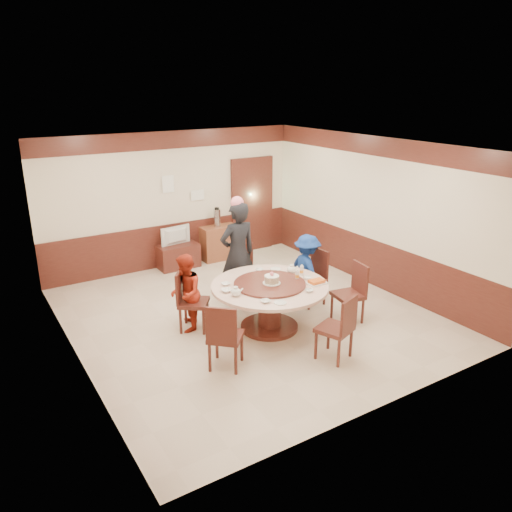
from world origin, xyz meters
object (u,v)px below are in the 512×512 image
tv_stand (178,256)px  person_red (186,293)px  banquet_table (270,297)px  side_cabinet (219,243)px  person_blue (307,270)px  thermos (217,218)px  birthday_cake (272,279)px  shrimp_platter (317,282)px  person_standing (238,254)px  television (177,236)px

tv_stand → person_red: bearing=-110.9°
banquet_table → side_cabinet: size_ratio=2.27×
person_blue → thermos: size_ratio=3.30×
person_red → birthday_cake: size_ratio=4.45×
tv_stand → shrimp_platter: bearing=-78.7°
shrimp_platter → person_standing: bearing=111.0°
person_standing → television: 2.24m
shrimp_platter → side_cabinet: bearing=86.1°
side_cabinet → television: bearing=-178.3°
person_red → shrimp_platter: (1.75, -1.03, 0.16)m
person_red → banquet_table: bearing=84.4°
side_cabinet → banquet_table: bearing=-104.8°
birthday_cake → tv_stand: size_ratio=0.33×
person_red → tv_stand: person_red is taller
television → side_cabinet: bearing=173.7°
person_red → thermos: person_red is taller
person_red → tv_stand: (1.02, 2.66, -0.37)m
person_standing → shrimp_platter: size_ratio=6.11×
tv_stand → television: size_ratio=1.27×
birthday_cake → television: bearing=91.9°
banquet_table → side_cabinet: (0.89, 3.36, -0.16)m
person_standing → shrimp_platter: 1.58m
shrimp_platter → thermos: thermos is taller
banquet_table → birthday_cake: size_ratio=6.57×
person_standing → television: size_ratio=2.74×
shrimp_platter → thermos: size_ratio=0.79×
banquet_table → side_cabinet: bearing=75.2°
side_cabinet → thermos: 0.57m
banquet_table → person_blue: 1.19m
banquet_table → thermos: (0.86, 3.36, 0.41)m
birthday_cake → side_cabinet: birthday_cake is taller
thermos → person_standing: bearing=-109.1°
banquet_table → tv_stand: bearing=91.7°
person_blue → tv_stand: 3.12m
television → person_blue: bearing=104.5°
person_standing → television: person_standing is taller
side_cabinet → birthday_cake: bearing=-104.5°
tv_stand → thermos: (0.95, 0.03, 0.69)m
shrimp_platter → tv_stand: (-0.74, 3.69, -0.53)m
banquet_table → tv_stand: (-0.10, 3.33, -0.28)m
person_red → person_blue: (2.21, -0.20, 0.01)m
thermos → person_red: bearing=-126.3°
banquet_table → tv_stand: banquet_table is taller
banquet_table → person_red: bearing=148.8°
person_red → shrimp_platter: person_red is taller
banquet_table → birthday_cake: bearing=-66.7°
person_red → television: bearing=-175.3°
tv_stand → person_blue: bearing=-67.5°
person_red → television: person_red is taller
person_blue → side_cabinet: bearing=6.9°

